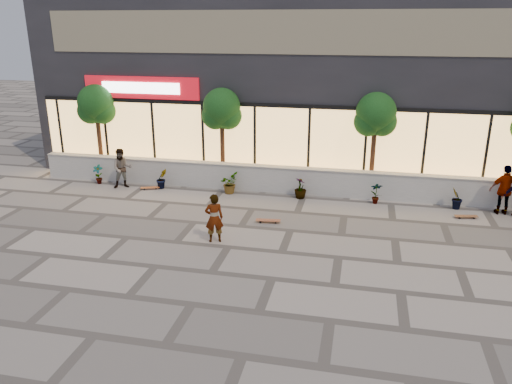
% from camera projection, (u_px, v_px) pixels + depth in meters
% --- Properties ---
extents(ground, '(80.00, 80.00, 0.00)m').
position_uv_depth(ground, '(272.00, 279.00, 13.04)').
color(ground, '#A59A8F').
rests_on(ground, ground).
extents(planter_wall, '(22.00, 0.42, 1.04)m').
position_uv_depth(planter_wall, '(305.00, 181.00, 19.34)').
color(planter_wall, silver).
rests_on(planter_wall, ground).
extents(retail_building, '(24.00, 9.17, 8.50)m').
position_uv_depth(retail_building, '(322.00, 70.00, 23.21)').
color(retail_building, black).
rests_on(retail_building, ground).
extents(shrub_a, '(0.43, 0.29, 0.81)m').
position_uv_depth(shrub_a, '(98.00, 174.00, 20.58)').
color(shrub_a, '#153C13').
rests_on(shrub_a, ground).
extents(shrub_b, '(0.57, 0.57, 0.81)m').
position_uv_depth(shrub_b, '(162.00, 179.00, 20.02)').
color(shrub_b, '#153C13').
rests_on(shrub_b, ground).
extents(shrub_c, '(0.68, 0.77, 0.81)m').
position_uv_depth(shrub_c, '(229.00, 183.00, 19.45)').
color(shrub_c, '#153C13').
rests_on(shrub_c, ground).
extents(shrub_d, '(0.64, 0.64, 0.81)m').
position_uv_depth(shrub_d, '(300.00, 188.00, 18.89)').
color(shrub_d, '#153C13').
rests_on(shrub_d, ground).
extents(shrub_e, '(0.46, 0.35, 0.81)m').
position_uv_depth(shrub_e, '(376.00, 193.00, 18.33)').
color(shrub_e, '#153C13').
rests_on(shrub_e, ground).
extents(shrub_f, '(0.55, 0.57, 0.81)m').
position_uv_depth(shrub_f, '(457.00, 198.00, 17.76)').
color(shrub_f, '#153C13').
rests_on(shrub_f, ground).
extents(tree_west, '(1.60, 1.50, 3.92)m').
position_uv_depth(tree_west, '(96.00, 107.00, 21.00)').
color(tree_west, '#422417').
rests_on(tree_west, ground).
extents(tree_midwest, '(1.60, 1.50, 3.92)m').
position_uv_depth(tree_midwest, '(222.00, 111.00, 19.90)').
color(tree_midwest, '#422417').
rests_on(tree_midwest, ground).
extents(tree_mideast, '(1.60, 1.50, 3.92)m').
position_uv_depth(tree_mideast, '(376.00, 117.00, 18.69)').
color(tree_mideast, '#422417').
rests_on(tree_mideast, ground).
extents(skater_center, '(0.65, 0.55, 1.53)m').
position_uv_depth(skater_center, '(214.00, 218.00, 15.02)').
color(skater_center, white).
rests_on(skater_center, ground).
extents(skater_left, '(0.98, 0.90, 1.62)m').
position_uv_depth(skater_left, '(122.00, 168.00, 19.95)').
color(skater_left, '#877157').
rests_on(skater_left, ground).
extents(skater_right_near, '(1.06, 0.52, 1.76)m').
position_uv_depth(skater_right_near, '(505.00, 190.00, 17.17)').
color(skater_right_near, silver).
rests_on(skater_right_near, ground).
extents(skateboard_center, '(0.85, 0.30, 0.10)m').
position_uv_depth(skateboard_center, '(268.00, 220.00, 16.65)').
color(skateboard_center, brown).
rests_on(skateboard_center, ground).
extents(skateboard_left, '(0.77, 0.44, 0.09)m').
position_uv_depth(skateboard_left, '(150.00, 188.00, 19.98)').
color(skateboard_left, '#D66028').
rests_on(skateboard_left, ground).
extents(skateboard_right_near, '(0.80, 0.34, 0.09)m').
position_uv_depth(skateboard_right_near, '(466.00, 216.00, 17.03)').
color(skateboard_right_near, brown).
rests_on(skateboard_right_near, ground).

